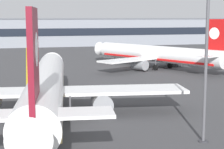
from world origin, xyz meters
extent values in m
cube|color=yellow|center=(0.00, 30.00, 0.00)|extent=(10.04, 179.75, 0.01)
cylinder|color=white|center=(1.36, 15.38, 3.50)|extent=(9.21, 36.16, 3.80)
cone|color=white|center=(4.28, 34.45, 3.50)|extent=(3.96, 3.12, 3.61)
cone|color=white|center=(-1.58, -3.80, 3.90)|extent=(3.24, 3.20, 2.85)
cube|color=#DBBC66|center=(1.36, 15.38, 2.46)|extent=(8.70, 33.30, 0.44)
cube|color=black|center=(3.99, 32.58, 4.17)|extent=(2.98, 1.52, 0.60)
cube|color=white|center=(1.45, 15.97, 2.65)|extent=(32.36, 9.59, 0.36)
cylinder|color=gray|center=(7.42, 14.04, 1.43)|extent=(2.82, 3.91, 2.30)
cylinder|color=black|center=(7.70, 15.87, 1.43)|extent=(1.96, 0.47, 1.95)
cube|color=maroon|center=(-1.04, -0.24, 8.05)|extent=(1.12, 4.81, 7.20)
cylinder|color=white|center=(-0.99, 0.06, 8.77)|extent=(0.80, 2.44, 2.40)
cube|color=white|center=(-1.13, -0.83, 4.36)|extent=(11.30, 4.43, 0.24)
cylinder|color=#4C4C51|center=(3.55, 29.71, 1.48)|extent=(0.24, 0.24, 1.60)
cylinder|color=black|center=(3.55, 29.71, 0.45)|extent=(0.53, 0.95, 0.90)
cylinder|color=#4C4C51|center=(-1.52, 13.79, 1.77)|extent=(0.24, 0.24, 1.60)
cylinder|color=black|center=(-1.52, 13.79, 0.65)|extent=(0.59, 1.35, 1.30)
cylinder|color=#4C4C51|center=(3.62, 13.01, 1.77)|extent=(0.24, 0.24, 1.60)
cylinder|color=black|center=(3.62, 13.01, 0.65)|extent=(0.59, 1.35, 1.30)
cylinder|color=white|center=(28.61, 49.45, 3.21)|extent=(17.98, 31.02, 3.48)
cone|color=white|center=(20.63, 65.24, 3.21)|extent=(4.03, 3.62, 3.31)
cube|color=red|center=(28.61, 49.45, 2.25)|extent=(16.73, 28.64, 0.40)
cube|color=black|center=(21.42, 63.68, 3.82)|extent=(2.79, 2.08, 0.55)
cube|color=white|center=(28.36, 49.94, 2.42)|extent=(28.16, 17.15, 0.33)
cylinder|color=gray|center=(23.70, 46.56, 1.31)|extent=(3.37, 3.90, 2.11)
cylinder|color=black|center=(22.93, 48.07, 1.31)|extent=(1.67, 0.95, 1.79)
cylinder|color=gray|center=(33.84, 51.68, 1.31)|extent=(3.37, 3.90, 2.11)
cylinder|color=black|center=(33.08, 53.19, 1.31)|extent=(1.67, 0.95, 1.79)
cube|color=red|center=(35.13, 36.52, 7.38)|extent=(2.31, 4.09, 6.60)
cylinder|color=white|center=(35.01, 36.77, 8.04)|extent=(1.35, 2.15, 2.20)
cube|color=white|center=(35.38, 36.03, 3.99)|extent=(10.16, 6.83, 0.22)
cylinder|color=#4C4C51|center=(22.62, 61.31, 1.35)|extent=(0.22, 0.22, 1.47)
cylinder|color=black|center=(22.62, 61.31, 0.41)|extent=(0.70, 0.90, 0.82)
cylinder|color=#4C4C51|center=(27.30, 46.74, 1.63)|extent=(0.22, 0.22, 1.47)
cylinder|color=black|center=(27.30, 46.74, 0.60)|extent=(0.86, 1.23, 1.19)
cylinder|color=#4C4C51|center=(31.56, 48.88, 1.63)|extent=(0.22, 0.22, 1.47)
cylinder|color=black|center=(31.56, 48.88, 0.60)|extent=(0.86, 1.23, 1.19)
cylinder|color=#515156|center=(13.80, 2.42, 7.38)|extent=(0.28, 0.28, 14.77)
cylinder|color=#333338|center=(13.80, 2.42, 0.05)|extent=(0.90, 0.90, 0.10)
cone|color=orange|center=(1.37, 31.46, 0.28)|extent=(0.36, 0.36, 0.55)
cylinder|color=white|center=(1.37, 31.46, 0.30)|extent=(0.23, 0.23, 0.07)
cube|color=orange|center=(1.37, 31.46, 0.01)|extent=(0.44, 0.44, 0.03)
cube|color=gray|center=(11.99, 121.34, 5.17)|extent=(159.06, 12.00, 10.34)
cube|color=black|center=(11.99, 115.29, 5.57)|extent=(152.70, 0.12, 2.80)
cube|color=#595C63|center=(11.99, 121.34, 10.54)|extent=(159.46, 12.40, 0.40)
camera|label=1|loc=(-2.89, -26.82, 10.96)|focal=61.04mm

